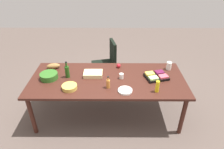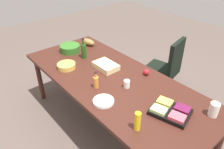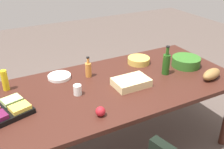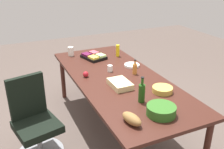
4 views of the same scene
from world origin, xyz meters
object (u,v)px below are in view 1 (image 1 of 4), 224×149
(apple_red, at_px, (119,66))
(sheet_cake, at_px, (93,74))
(wine_bottle, at_px, (67,71))
(mayo_jar, at_px, (169,66))
(paper_plate_stack, at_px, (125,91))
(paper_cup, at_px, (121,76))
(conference_table, at_px, (108,82))
(dressing_bottle, at_px, (108,83))
(fruit_platter, at_px, (156,76))
(chip_bowl, at_px, (69,87))
(salad_bowl, at_px, (49,76))
(office_chair, at_px, (106,67))
(bread_loaf, at_px, (53,66))
(mustard_bottle, at_px, (157,86))

(apple_red, bearing_deg, sheet_cake, -147.40)
(wine_bottle, bearing_deg, mayo_jar, 8.76)
(paper_plate_stack, relative_size, paper_cup, 2.44)
(conference_table, xyz_separation_m, dressing_bottle, (0.02, -0.26, 0.14))
(conference_table, distance_m, fruit_platter, 0.83)
(conference_table, xyz_separation_m, paper_cup, (0.23, 0.01, 0.11))
(conference_table, bearing_deg, wine_bottle, 176.14)
(conference_table, relative_size, apple_red, 34.20)
(dressing_bottle, bearing_deg, mayo_jar, 28.09)
(apple_red, height_order, chip_bowl, apple_red)
(paper_cup, bearing_deg, mayo_jar, 19.63)
(paper_plate_stack, xyz_separation_m, apple_red, (-0.08, 0.74, 0.02))
(fruit_platter, bearing_deg, mayo_jar, 46.58)
(salad_bowl, distance_m, paper_cup, 1.22)
(chip_bowl, xyz_separation_m, fruit_platter, (1.41, 0.32, 0.00))
(sheet_cake, bearing_deg, salad_bowl, -172.93)
(office_chair, xyz_separation_m, paper_plate_stack, (0.35, -1.48, 0.43))
(bread_loaf, bearing_deg, salad_bowl, -87.85)
(mustard_bottle, xyz_separation_m, paper_plate_stack, (-0.48, 0.00, -0.08))
(mustard_bottle, distance_m, wine_bottle, 1.50)
(salad_bowl, xyz_separation_m, mayo_jar, (2.09, 0.32, 0.02))
(conference_table, height_order, paper_cup, paper_cup)
(mayo_jar, xyz_separation_m, wine_bottle, (-1.78, -0.27, 0.04))
(bread_loaf, height_order, paper_plate_stack, bread_loaf)
(salad_bowl, relative_size, fruit_platter, 0.69)
(salad_bowl, relative_size, mustard_bottle, 1.56)
(paper_plate_stack, relative_size, dressing_bottle, 1.07)
(paper_plate_stack, height_order, chip_bowl, chip_bowl)
(apple_red, xyz_separation_m, dressing_bottle, (-0.18, -0.64, 0.04))
(salad_bowl, relative_size, chip_bowl, 1.24)
(conference_table, xyz_separation_m, mayo_jar, (1.10, 0.32, 0.14))
(mustard_bottle, height_order, chip_bowl, mustard_bottle)
(apple_red, bearing_deg, mayo_jar, -3.74)
(salad_bowl, distance_m, apple_red, 1.24)
(conference_table, bearing_deg, office_chair, 93.41)
(salad_bowl, xyz_separation_m, dressing_bottle, (1.00, -0.26, 0.03))
(wine_bottle, bearing_deg, apple_red, 20.89)
(sheet_cake, bearing_deg, chip_bowl, -130.73)
(paper_plate_stack, height_order, fruit_platter, fruit_platter)
(conference_table, xyz_separation_m, paper_plate_stack, (0.28, -0.36, 0.08))
(paper_cup, bearing_deg, sheet_cake, 170.22)
(paper_cup, height_order, dressing_bottle, dressing_bottle)
(conference_table, distance_m, apple_red, 0.44)
(apple_red, xyz_separation_m, wine_bottle, (-0.87, -0.33, 0.07))
(paper_plate_stack, bearing_deg, mayo_jar, 39.54)
(paper_cup, height_order, chip_bowl, paper_cup)
(salad_bowl, height_order, apple_red, salad_bowl)
(chip_bowl, distance_m, fruit_platter, 1.45)
(office_chair, relative_size, sheet_cake, 3.07)
(bread_loaf, bearing_deg, office_chair, 40.09)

